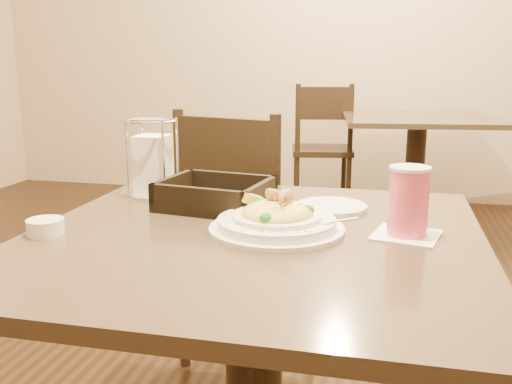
% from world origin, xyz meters
% --- Properties ---
extents(main_table, '(0.90, 0.90, 0.75)m').
position_xyz_m(main_table, '(0.00, 0.00, 0.51)').
color(main_table, black).
rests_on(main_table, ground).
extents(background_table, '(1.00, 1.00, 0.75)m').
position_xyz_m(background_table, '(0.43, 2.60, 0.51)').
color(background_table, black).
rests_on(background_table, ground).
extents(dining_chair_near, '(0.52, 0.52, 0.93)m').
position_xyz_m(dining_chair_near, '(-0.22, 0.79, 0.50)').
color(dining_chair_near, black).
rests_on(dining_chair_near, ground).
extents(dining_chair_far, '(0.49, 0.49, 0.93)m').
position_xyz_m(dining_chair_far, '(-0.20, 2.96, 0.50)').
color(dining_chair_far, black).
rests_on(dining_chair_far, ground).
extents(pasta_bowl, '(0.30, 0.28, 0.09)m').
position_xyz_m(pasta_bowl, '(0.04, 0.02, 0.77)').
color(pasta_bowl, white).
rests_on(pasta_bowl, main_table).
extents(drink_glass, '(0.15, 0.15, 0.14)m').
position_xyz_m(drink_glass, '(0.30, 0.05, 0.82)').
color(drink_glass, white).
rests_on(drink_glass, main_table).
extents(bread_basket, '(0.27, 0.23, 0.07)m').
position_xyz_m(bread_basket, '(-0.13, 0.18, 0.77)').
color(bread_basket, black).
rests_on(bread_basket, main_table).
extents(napkin_caddy, '(0.12, 0.12, 0.20)m').
position_xyz_m(napkin_caddy, '(-0.32, 0.26, 0.83)').
color(napkin_caddy, silver).
rests_on(napkin_caddy, main_table).
extents(side_plate, '(0.17, 0.17, 0.01)m').
position_xyz_m(side_plate, '(0.13, 0.23, 0.75)').
color(side_plate, white).
rests_on(side_plate, main_table).
extents(butter_ramekin, '(0.08, 0.08, 0.03)m').
position_xyz_m(butter_ramekin, '(-0.40, -0.10, 0.76)').
color(butter_ramekin, white).
rests_on(butter_ramekin, main_table).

